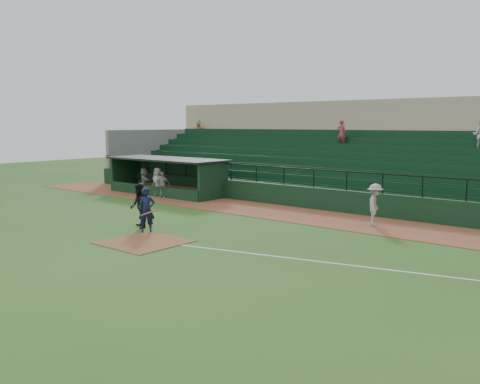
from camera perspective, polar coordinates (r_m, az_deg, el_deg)
The scene contains 12 objects.
ground at distance 21.31m, azimuth -8.60°, elevation -5.12°, with size 90.00×90.00×0.00m, color #2C561B.
warning_track at distance 27.20m, azimuth 4.02°, elevation -2.24°, with size 40.00×4.00×0.03m, color brown.
home_plate_dirt at distance 20.67m, azimuth -10.67°, elevation -5.53°, with size 3.00×3.00×0.03m, color brown.
foul_line at distance 17.46m, azimuth 12.59°, elevation -8.07°, with size 18.00×0.09×0.01m, color white.
stadium_structure at distance 34.13m, azimuth 12.33°, elevation 3.49°, with size 38.00×13.08×6.40m.
dugout at distance 34.60m, azimuth -7.71°, elevation 2.03°, with size 8.90×3.20×2.42m.
batter_at_plate at distance 22.28m, azimuth -10.45°, elevation -2.03°, with size 1.19×0.86×1.97m.
umpire at distance 23.34m, azimuth -11.24°, elevation -1.53°, with size 0.99×0.77×2.03m, color black.
runner at distance 24.04m, azimuth 14.93°, elevation -1.40°, with size 1.26×0.72×1.95m, color #A7A19C.
dugout_player_a at distance 32.57m, azimuth -8.73°, elevation 0.84°, with size 0.98×0.41×1.66m, color #A6A29C.
dugout_player_b at distance 33.27m, azimuth -9.23°, elevation 1.13°, with size 0.91×0.59×1.86m, color #A9A39E.
dugout_player_c at distance 34.91m, azimuth -10.70°, elevation 1.30°, with size 1.61×0.51×1.73m, color gray.
Camera 1 is at (15.50, -13.85, 4.68)m, focal length 37.97 mm.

